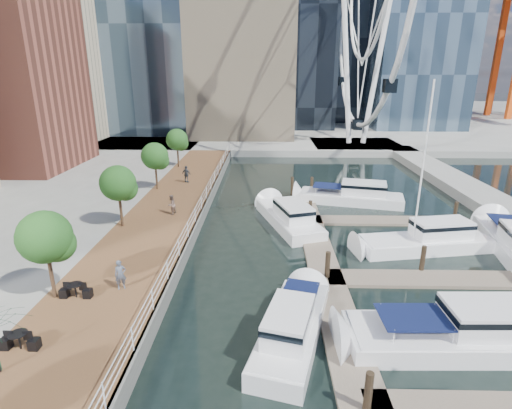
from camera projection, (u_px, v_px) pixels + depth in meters
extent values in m
plane|color=black|center=(282.00, 373.00, 16.54)|extent=(520.00, 520.00, 0.00)
cube|color=brown|center=(158.00, 227.00, 30.84)|extent=(6.00, 60.00, 1.00)
cube|color=#595954|center=(197.00, 228.00, 30.77)|extent=(0.25, 60.00, 1.00)
cube|color=gray|center=(269.00, 116.00, 113.27)|extent=(200.00, 114.00, 1.00)
cube|color=gray|center=(502.00, 209.00, 34.91)|extent=(4.00, 60.00, 1.00)
cube|color=gray|center=(356.00, 146.00, 65.44)|extent=(14.00, 12.00, 1.00)
cube|color=#6D6051|center=(322.00, 263.00, 25.93)|extent=(2.00, 32.00, 0.20)
cube|color=#6D6051|center=(427.00, 279.00, 23.89)|extent=(12.00, 2.00, 0.20)
cube|color=#6D6051|center=(381.00, 221.00, 33.39)|extent=(12.00, 2.00, 0.20)
cube|color=brown|center=(14.00, 81.00, 46.11)|extent=(12.00, 14.00, 20.00)
cube|color=#BCAD8E|center=(33.00, 52.00, 60.20)|extent=(14.00, 16.00, 28.00)
cylinder|color=white|center=(346.00, 59.00, 61.29)|extent=(0.80, 0.80, 26.00)
cylinder|color=white|center=(379.00, 59.00, 61.17)|extent=(0.80, 0.80, 26.00)
cylinder|color=#3F2B1C|center=(52.00, 276.00, 19.92)|extent=(0.20, 0.20, 2.40)
sphere|color=#265B1E|center=(45.00, 237.00, 19.26)|extent=(2.60, 2.60, 2.60)
cylinder|color=#3F2B1C|center=(121.00, 211.00, 29.42)|extent=(0.20, 0.20, 2.40)
sphere|color=#265B1E|center=(118.00, 183.00, 28.76)|extent=(2.60, 2.60, 2.60)
cylinder|color=#3F2B1C|center=(156.00, 177.00, 38.92)|extent=(0.20, 0.20, 2.40)
sphere|color=#265B1E|center=(155.00, 156.00, 38.26)|extent=(2.60, 2.60, 2.60)
cylinder|color=#3F2B1C|center=(178.00, 157.00, 48.41)|extent=(0.20, 0.20, 2.40)
sphere|color=#265B1E|center=(177.00, 140.00, 47.76)|extent=(2.60, 2.60, 2.60)
imported|color=#474F5F|center=(120.00, 275.00, 20.85)|extent=(0.69, 0.60, 1.60)
imported|color=#806459|center=(171.00, 205.00, 31.98)|extent=(0.86, 0.96, 1.63)
imported|color=#383E46|center=(186.00, 174.00, 41.45)|extent=(1.11, 0.80, 1.74)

